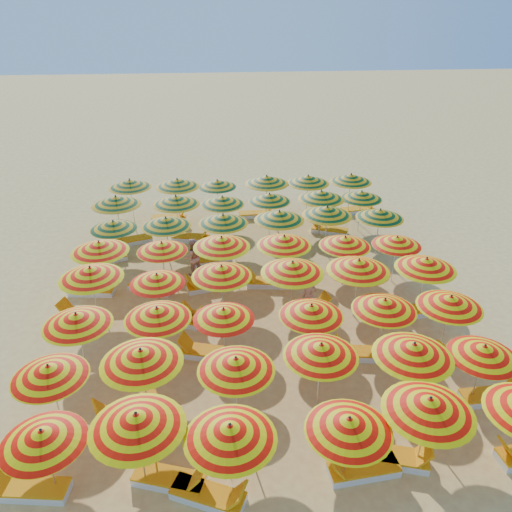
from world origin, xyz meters
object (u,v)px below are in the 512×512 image
object	(u,v)px
lounger_0	(30,489)
umbrella_33	(279,216)
lounger_19	(208,285)
umbrella_30	(113,225)
umbrella_8	(236,364)
beachgoer_a	(309,295)
umbrella_9	(321,350)
umbrella_15	(311,310)
umbrella_22	(359,265)
lounger_16	(407,312)
umbrella_17	(450,302)
umbrella_18	(91,273)
lounger_20	(268,282)
umbrella_10	(414,350)
umbrella_38	(222,200)
umbrella_12	(77,319)
umbrella_0	(42,437)
umbrella_31	(166,222)
umbrella_21	(292,268)
lounger_6	(127,409)
umbrella_1	(137,421)
umbrella_41	(361,195)
beachgoer_b	(192,257)
umbrella_14	(224,314)
lounger_4	(395,457)
umbrella_46	(308,179)
lounger_3	(362,469)
umbrella_3	(349,425)
lounger_11	(459,350)
umbrella_4	(429,405)
umbrella_13	(157,313)
lounger_9	(325,356)
lounger_23	(132,240)
umbrella_6	(49,372)
lounger_2	(210,496)
lounger_7	(492,396)
umbrella_16	(385,305)
umbrella_45	(267,180)
lounger_15	(307,310)
umbrella_20	(222,271)
umbrella_40	(321,195)
umbrella_28	(345,242)
umbrella_39	(269,197)
lounger_8	(206,352)
umbrella_34	(327,211)
umbrella_7	(141,356)
umbrella_43	(177,183)
lounger_14	(206,317)
lounger_1	(171,479)
lounger_25	(329,230)
umbrella_29	(397,241)
lounger_27	(256,214)
umbrella_37	(176,200)
lounger_13	(178,319)
lounger_21	(105,258)
lounger_10	(361,353)
umbrella_26	(222,242)
umbrella_36	(116,201)
lounger_12	(83,316)
lounger_28	(358,210)
lounger_17	(90,290)

from	to	relation	value
lounger_0	umbrella_33	bearing A→B (deg)	-115.33
lounger_19	umbrella_30	bearing A→B (deg)	-46.37
umbrella_8	beachgoer_a	world-z (taller)	umbrella_8
umbrella_9	umbrella_15	xyz separation A→B (m)	(0.11, 1.95, -0.07)
umbrella_22	lounger_16	world-z (taller)	umbrella_22
umbrella_17	umbrella_18	distance (m)	11.51
lounger_20	umbrella_10	bearing A→B (deg)	122.23
umbrella_38	lounger_20	distance (m)	5.06
umbrella_30	lounger_20	bearing A→B (deg)	-21.23
umbrella_12	umbrella_38	xyz separation A→B (m)	(4.47, 8.93, -0.02)
umbrella_0	umbrella_31	distance (m)	11.04
umbrella_21	lounger_6	xyz separation A→B (m)	(-5.16, -4.12, -1.86)
umbrella_1	umbrella_41	bearing A→B (deg)	56.61
beachgoer_b	umbrella_14	bearing A→B (deg)	77.84
umbrella_9	lounger_4	world-z (taller)	umbrella_9
umbrella_46	lounger_3	bearing A→B (deg)	-95.43
umbrella_3	lounger_11	world-z (taller)	umbrella_3
umbrella_4	umbrella_22	world-z (taller)	umbrella_22
umbrella_12	umbrella_13	size ratio (longest dim) A/B	1.02
lounger_9	lounger_23	distance (m)	11.37
umbrella_6	lounger_2	xyz separation A→B (m)	(3.92, -2.63, -1.66)
lounger_7	lounger_3	bearing A→B (deg)	-157.31
umbrella_16	lounger_3	world-z (taller)	umbrella_16
umbrella_45	lounger_15	bearing A→B (deg)	-86.74
umbrella_20	umbrella_38	xyz separation A→B (m)	(0.23, 6.55, -0.05)
umbrella_12	umbrella_40	size ratio (longest dim) A/B	0.99
lounger_11	umbrella_18	bearing A→B (deg)	-36.81
umbrella_28	umbrella_45	size ratio (longest dim) A/B	1.05
umbrella_12	lounger_19	distance (m)	6.02
umbrella_39	lounger_8	world-z (taller)	umbrella_39
umbrella_30	umbrella_34	size ratio (longest dim) A/B	0.90
umbrella_7	lounger_8	xyz separation A→B (m)	(1.57, 2.33, -1.85)
umbrella_43	lounger_14	xyz separation A→B (m)	(1.29, -8.83, -1.84)
lounger_1	lounger_25	size ratio (longest dim) A/B	1.00
lounger_9	umbrella_34	bearing A→B (deg)	-126.19
umbrella_29	umbrella_31	xyz separation A→B (m)	(-8.93, 2.31, 0.14)
umbrella_34	lounger_27	size ratio (longest dim) A/B	1.42
umbrella_37	lounger_13	world-z (taller)	umbrella_37
umbrella_7	umbrella_43	world-z (taller)	umbrella_7
umbrella_0	lounger_21	distance (m)	11.39
umbrella_21	lounger_10	world-z (taller)	umbrella_21
umbrella_1	umbrella_28	distance (m)	10.88
umbrella_26	umbrella_36	size ratio (longest dim) A/B	0.84
umbrella_8	umbrella_14	size ratio (longest dim) A/B	1.15
umbrella_38	lounger_12	xyz separation A→B (m)	(-5.15, -6.21, -1.72)
umbrella_9	lounger_11	xyz separation A→B (m)	(4.92, 1.71, -1.73)
umbrella_26	lounger_28	world-z (taller)	umbrella_26
lounger_12	umbrella_41	bearing A→B (deg)	-131.66
umbrella_3	umbrella_6	bearing A→B (deg)	161.15
umbrella_21	lounger_17	bearing A→B (deg)	163.18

